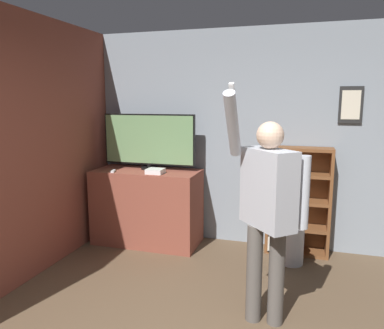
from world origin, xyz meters
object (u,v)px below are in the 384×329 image
at_px(game_console, 155,171).
at_px(bookshelf, 293,202).
at_px(person, 268,204).
at_px(television, 149,141).
at_px(waste_bin, 292,245).

height_order(game_console, bookshelf, bookshelf).
relative_size(bookshelf, person, 0.66).
height_order(television, person, person).
relative_size(game_console, person, 0.10).
relative_size(game_console, bookshelf, 0.16).
bearing_deg(bookshelf, waste_bin, -87.03).
distance_m(television, person, 2.22).
distance_m(game_console, bookshelf, 1.70).
bearing_deg(person, television, -173.40).
bearing_deg(television, game_console, -53.69).
bearing_deg(person, bookshelf, 132.55).
relative_size(television, bookshelf, 0.95).
bearing_deg(game_console, person, -39.74).
height_order(person, waste_bin, person).
xyz_separation_m(television, person, (1.64, -1.47, -0.30)).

